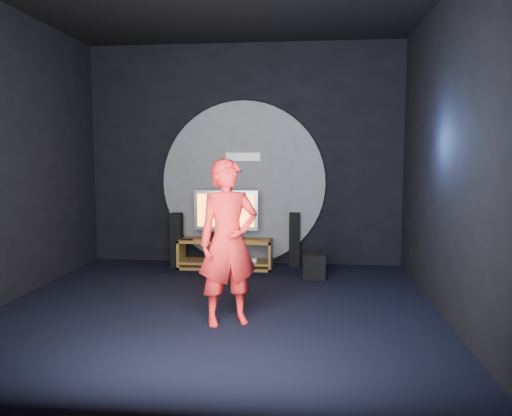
{
  "coord_description": "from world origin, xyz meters",
  "views": [
    {
      "loc": [
        1.03,
        -5.46,
        1.74
      ],
      "look_at": [
        0.35,
        1.05,
        1.05
      ],
      "focal_mm": 35.0,
      "sensor_mm": 36.0,
      "label": 1
    }
  ],
  "objects_px": {
    "tv": "(226,212)",
    "player": "(228,242)",
    "subwoofer": "(314,266)",
    "media_console": "(226,256)",
    "tower_speaker_left": "(177,240)",
    "tower_speaker_right": "(295,239)"
  },
  "relations": [
    {
      "from": "media_console",
      "to": "tower_speaker_left",
      "type": "height_order",
      "value": "tower_speaker_left"
    },
    {
      "from": "media_console",
      "to": "tower_speaker_left",
      "type": "relative_size",
      "value": 1.7
    },
    {
      "from": "media_console",
      "to": "subwoofer",
      "type": "bearing_deg",
      "value": -19.78
    },
    {
      "from": "tower_speaker_left",
      "to": "tower_speaker_right",
      "type": "height_order",
      "value": "same"
    },
    {
      "from": "media_console",
      "to": "subwoofer",
      "type": "distance_m",
      "value": 1.44
    },
    {
      "from": "media_console",
      "to": "subwoofer",
      "type": "xyz_separation_m",
      "value": [
        1.35,
        -0.49,
        -0.02
      ]
    },
    {
      "from": "tv",
      "to": "player",
      "type": "height_order",
      "value": "player"
    },
    {
      "from": "tv",
      "to": "media_console",
      "type": "bearing_deg",
      "value": -84.13
    },
    {
      "from": "media_console",
      "to": "tv",
      "type": "xyz_separation_m",
      "value": [
        -0.01,
        0.07,
        0.67
      ]
    },
    {
      "from": "subwoofer",
      "to": "player",
      "type": "xyz_separation_m",
      "value": [
        -0.9,
        -2.04,
        0.68
      ]
    },
    {
      "from": "player",
      "to": "media_console",
      "type": "bearing_deg",
      "value": 75.46
    },
    {
      "from": "tv",
      "to": "subwoofer",
      "type": "height_order",
      "value": "tv"
    },
    {
      "from": "tv",
      "to": "player",
      "type": "bearing_deg",
      "value": -80.03
    },
    {
      "from": "tv",
      "to": "tower_speaker_right",
      "type": "bearing_deg",
      "value": 12.41
    },
    {
      "from": "media_console",
      "to": "tower_speaker_right",
      "type": "distance_m",
      "value": 1.12
    },
    {
      "from": "media_console",
      "to": "subwoofer",
      "type": "height_order",
      "value": "media_console"
    },
    {
      "from": "media_console",
      "to": "tv",
      "type": "height_order",
      "value": "tv"
    },
    {
      "from": "subwoofer",
      "to": "player",
      "type": "height_order",
      "value": "player"
    },
    {
      "from": "tower_speaker_right",
      "to": "player",
      "type": "bearing_deg",
      "value": -102.04
    },
    {
      "from": "tv",
      "to": "subwoofer",
      "type": "distance_m",
      "value": 1.62
    },
    {
      "from": "tower_speaker_left",
      "to": "player",
      "type": "bearing_deg",
      "value": -64.19
    },
    {
      "from": "subwoofer",
      "to": "player",
      "type": "bearing_deg",
      "value": -113.93
    }
  ]
}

